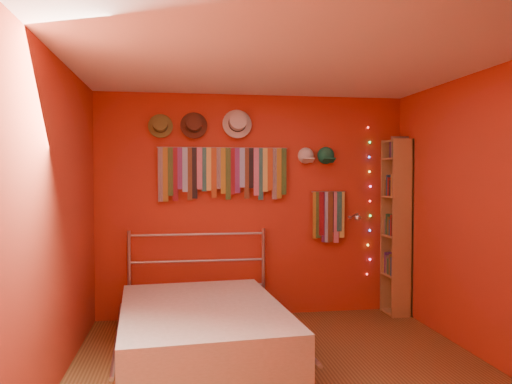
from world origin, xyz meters
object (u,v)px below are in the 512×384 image
reading_lamp (356,217)px  bookshelf (399,226)px  bed (202,327)px  tie_rack (223,171)px

reading_lamp → bookshelf: size_ratio=0.15×
bookshelf → bed: 2.60m
reading_lamp → bed: bearing=-153.0°
tie_rack → reading_lamp: size_ratio=4.69×
tie_rack → reading_lamp: bearing=-6.7°
reading_lamp → tie_rack: bearing=173.3°
tie_rack → bookshelf: 2.11m
bed → reading_lamp: bearing=22.6°
reading_lamp → bed: size_ratio=0.15×
bookshelf → bed: bookshelf is taller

